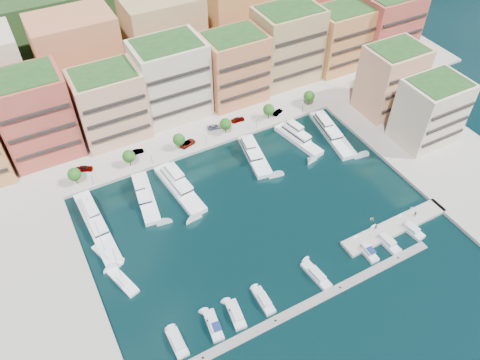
{
  "coord_description": "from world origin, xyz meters",
  "views": [
    {
      "loc": [
        -43.61,
        -71.78,
        96.99
      ],
      "look_at": [
        -0.46,
        8.13,
        6.0
      ],
      "focal_mm": 35.0,
      "sensor_mm": 36.0,
      "label": 1
    }
  ],
  "objects_px": {
    "yacht_0": "(95,223)",
    "cruiser_2": "(236,315)",
    "car_0": "(84,168)",
    "cruiser_8": "(386,241)",
    "tree_4": "(269,110)",
    "tender_3": "(412,208)",
    "lamppost_3": "(256,121)",
    "yacht_5": "(297,138)",
    "yacht_1": "(145,195)",
    "tree_0": "(74,174)",
    "car_4": "(238,119)",
    "tree_3": "(225,124)",
    "car_5": "(278,112)",
    "car_1": "(137,152)",
    "yacht_4": "(254,154)",
    "sailboat_2": "(106,255)",
    "car_2": "(188,143)",
    "sailboat_1": "(122,281)",
    "lamppost_2": "(206,138)",
    "cruiser_5": "(316,275)",
    "lamppost_0": "(91,177)",
    "tree_2": "(179,140)",
    "lamppost_1": "(151,157)",
    "yacht_6": "(331,131)",
    "person_0": "(376,227)",
    "cruiser_3": "(264,301)",
    "tree_1": "(129,156)",
    "tree_5": "(309,96)",
    "car_3": "(214,127)",
    "person_1": "(415,214)",
    "tender_1": "(372,219)",
    "cruiser_0": "(178,343)",
    "cruiser_1": "(214,326)",
    "lamppost_4": "(303,105)",
    "cruiser_7": "(367,251)",
    "cruiser_9": "(410,229)"
  },
  "relations": [
    {
      "from": "yacht_0",
      "to": "cruiser_2",
      "type": "relative_size",
      "value": 3.55
    },
    {
      "from": "car_0",
      "to": "cruiser_8",
      "type": "bearing_deg",
      "value": -113.86
    },
    {
      "from": "tree_4",
      "to": "tender_3",
      "type": "height_order",
      "value": "tree_4"
    },
    {
      "from": "lamppost_3",
      "to": "yacht_0",
      "type": "bearing_deg",
      "value": -165.72
    },
    {
      "from": "yacht_5",
      "to": "yacht_1",
      "type": "bearing_deg",
      "value": -179.25
    },
    {
      "from": "cruiser_8",
      "to": "car_0",
      "type": "height_order",
      "value": "car_0"
    },
    {
      "from": "tree_0",
      "to": "car_4",
      "type": "bearing_deg",
      "value": 3.82
    },
    {
      "from": "tree_3",
      "to": "car_5",
      "type": "distance_m",
      "value": 20.44
    },
    {
      "from": "tree_4",
      "to": "car_1",
      "type": "relative_size",
      "value": 1.4
    },
    {
      "from": "yacht_4",
      "to": "car_4",
      "type": "relative_size",
      "value": 4.26
    },
    {
      "from": "sailboat_2",
      "to": "car_2",
      "type": "relative_size",
      "value": 2.45
    },
    {
      "from": "sailboat_2",
      "to": "sailboat_1",
      "type": "relative_size",
      "value": 1.0
    },
    {
      "from": "lamppost_2",
      "to": "cruiser_5",
      "type": "height_order",
      "value": "lamppost_2"
    },
    {
      "from": "lamppost_0",
      "to": "cruiser_5",
      "type": "xyz_separation_m",
      "value": [
        38.9,
        -55.8,
        -3.28
      ]
    },
    {
      "from": "sailboat_2",
      "to": "tree_3",
      "type": "bearing_deg",
      "value": 29.87
    },
    {
      "from": "lamppost_2",
      "to": "cruiser_8",
      "type": "bearing_deg",
      "value": -66.12
    },
    {
      "from": "cruiser_2",
      "to": "tree_2",
      "type": "bearing_deg",
      "value": 79.1
    },
    {
      "from": "tree_3",
      "to": "lamppost_1",
      "type": "height_order",
      "value": "tree_3"
    },
    {
      "from": "car_5",
      "to": "cruiser_2",
      "type": "bearing_deg",
      "value": 116.27
    },
    {
      "from": "car_0",
      "to": "car_4",
      "type": "height_order",
      "value": "car_0"
    },
    {
      "from": "yacht_6",
      "to": "tree_3",
      "type": "bearing_deg",
      "value": 152.92
    },
    {
      "from": "car_0",
      "to": "person_0",
      "type": "bearing_deg",
      "value": -111.89
    },
    {
      "from": "cruiser_3",
      "to": "cruiser_8",
      "type": "height_order",
      "value": "same"
    },
    {
      "from": "lamppost_3",
      "to": "cruiser_3",
      "type": "height_order",
      "value": "lamppost_3"
    },
    {
      "from": "tree_3",
      "to": "car_4",
      "type": "xyz_separation_m",
      "value": [
        6.38,
        3.63,
        -2.97
      ]
    },
    {
      "from": "cruiser_8",
      "to": "tree_1",
      "type": "bearing_deg",
      "value": 129.97
    },
    {
      "from": "tree_4",
      "to": "lamppost_3",
      "type": "relative_size",
      "value": 1.35
    },
    {
      "from": "cruiser_2",
      "to": "tree_5",
      "type": "bearing_deg",
      "value": 44.46
    },
    {
      "from": "yacht_5",
      "to": "sailboat_2",
      "type": "height_order",
      "value": "sailboat_2"
    },
    {
      "from": "tree_1",
      "to": "car_3",
      "type": "height_order",
      "value": "tree_1"
    },
    {
      "from": "person_1",
      "to": "cruiser_8",
      "type": "bearing_deg",
      "value": -31.85
    },
    {
      "from": "tender_1",
      "to": "person_0",
      "type": "xyz_separation_m",
      "value": [
        -1.95,
        -3.52,
        1.49
      ]
    },
    {
      "from": "lamppost_1",
      "to": "cruiser_0",
      "type": "xyz_separation_m",
      "value": [
        -15.49,
        -55.78,
        -3.28
      ]
    },
    {
      "from": "yacht_1",
      "to": "tree_5",
      "type": "bearing_deg",
      "value": 11.94
    },
    {
      "from": "yacht_5",
      "to": "yacht_6",
      "type": "height_order",
      "value": "same"
    },
    {
      "from": "cruiser_2",
      "to": "car_3",
      "type": "bearing_deg",
      "value": 68.0
    },
    {
      "from": "car_2",
      "to": "tender_1",
      "type": "bearing_deg",
      "value": -163.57
    },
    {
      "from": "tree_0",
      "to": "cruiser_1",
      "type": "bearing_deg",
      "value": -75.34
    },
    {
      "from": "lamppost_2",
      "to": "person_0",
      "type": "xyz_separation_m",
      "value": [
        24.59,
        -51.56,
        -1.94
      ]
    },
    {
      "from": "lamppost_0",
      "to": "cruiser_1",
      "type": "xyz_separation_m",
      "value": [
        11.2,
        -55.8,
        -3.26
      ]
    },
    {
      "from": "lamppost_4",
      "to": "cruiser_5",
      "type": "height_order",
      "value": "lamppost_4"
    },
    {
      "from": "tree_2",
      "to": "car_4",
      "type": "distance_m",
      "value": 22.87
    },
    {
      "from": "lamppost_3",
      "to": "cruiser_5",
      "type": "relative_size",
      "value": 0.46
    },
    {
      "from": "tree_0",
      "to": "tree_4",
      "type": "relative_size",
      "value": 1.0
    },
    {
      "from": "lamppost_2",
      "to": "person_0",
      "type": "distance_m",
      "value": 57.15
    },
    {
      "from": "car_3",
      "to": "cruiser_7",
      "type": "bearing_deg",
      "value": -156.78
    },
    {
      "from": "cruiser_2",
      "to": "car_2",
      "type": "bearing_deg",
      "value": 76.52
    },
    {
      "from": "cruiser_8",
      "to": "cruiser_9",
      "type": "distance_m",
      "value": 8.29
    },
    {
      "from": "cruiser_0",
      "to": "lamppost_4",
      "type": "bearing_deg",
      "value": 38.75
    },
    {
      "from": "yacht_6",
      "to": "lamppost_0",
      "type": "bearing_deg",
      "value": 169.94
    }
  ]
}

